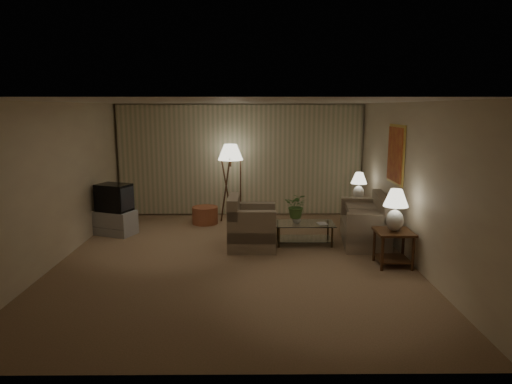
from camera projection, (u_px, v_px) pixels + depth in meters
ground at (235, 259)px, 7.96m from camera, size 7.00×7.00×0.00m
room_shell at (238, 151)px, 9.12m from camera, size 6.04×7.02×2.72m
sofa at (365, 224)px, 8.90m from camera, size 1.85×1.23×0.73m
armchair at (252, 228)px, 8.55m from camera, size 0.96×0.92×0.78m
side_table_near at (394, 241)px, 7.57m from camera, size 0.60×0.60×0.60m
side_table_far at (358, 209)px, 10.13m from camera, size 0.45×0.37×0.60m
table_lamp_near at (396, 206)px, 7.46m from camera, size 0.41×0.41×0.70m
table_lamp_far at (359, 184)px, 10.02m from camera, size 0.35×0.35×0.61m
coffee_table at (304, 230)px, 8.81m from camera, size 1.14×0.62×0.41m
tv_cabinet at (115, 222)px, 9.49m from camera, size 1.14×1.05×0.50m
crt_tv at (114, 198)px, 9.39m from camera, size 0.98×0.92×0.56m
floor_lamp at (231, 181)px, 10.59m from camera, size 0.58×0.58×1.78m
ottoman at (205, 215)px, 10.38m from camera, size 0.67×0.67×0.39m
vase at (297, 219)px, 8.77m from camera, size 0.21×0.21×0.17m
flowers at (297, 202)px, 8.71m from camera, size 0.53×0.49×0.48m
book at (318, 224)px, 8.69m from camera, size 0.20×0.25×0.02m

